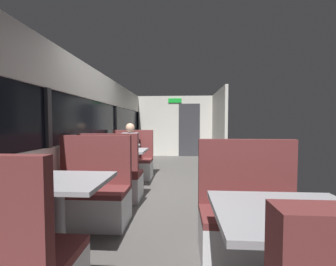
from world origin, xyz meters
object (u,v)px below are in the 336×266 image
dining_table_near_window (59,190)px  dining_table_mid_window (123,155)px  bench_mid_window_facing_end (112,180)px  dining_table_front_aisle (290,227)px  bench_front_aisle_facing_entry (251,223)px  bench_near_window_facing_entry (91,197)px  seated_passenger (131,155)px  bench_mid_window_facing_entry (132,164)px

dining_table_near_window → dining_table_mid_window: (0.00, 2.21, 0.00)m
dining_table_mid_window → bench_mid_window_facing_end: bearing=-90.0°
bench_mid_window_facing_end → dining_table_front_aisle: 2.78m
dining_table_mid_window → bench_front_aisle_facing_entry: size_ratio=0.82×
bench_near_window_facing_entry → dining_table_mid_window: bench_near_window_facing_entry is taller
bench_mid_window_facing_end → seated_passenger: seated_passenger is taller
dining_table_mid_window → seated_passenger: bearing=90.0°
dining_table_near_window → bench_mid_window_facing_end: 1.54m
bench_near_window_facing_entry → dining_table_near_window: bearing=-90.0°
bench_front_aisle_facing_entry → dining_table_near_window: bearing=-176.8°
dining_table_front_aisle → bench_front_aisle_facing_entry: (0.00, 0.70, -0.31)m
dining_table_near_window → dining_table_mid_window: bearing=90.0°
dining_table_front_aisle → bench_front_aisle_facing_entry: bench_front_aisle_facing_entry is taller
dining_table_near_window → seated_passenger: seated_passenger is taller
bench_mid_window_facing_entry → bench_front_aisle_facing_entry: bearing=-57.5°
bench_mid_window_facing_end → dining_table_mid_window: bearing=90.0°
bench_front_aisle_facing_entry → seated_passenger: 3.27m
bench_near_window_facing_entry → seated_passenger: seated_passenger is taller
dining_table_front_aisle → bench_front_aisle_facing_entry: size_ratio=0.82×
dining_table_near_window → bench_mid_window_facing_end: bearing=90.0°
bench_mid_window_facing_end → bench_mid_window_facing_entry: bearing=90.0°
bench_front_aisle_facing_entry → dining_table_front_aisle: bearing=-90.0°
bench_near_window_facing_entry → seated_passenger: bearing=90.0°
bench_mid_window_facing_entry → dining_table_front_aisle: (1.79, -3.50, 0.31)m
bench_mid_window_facing_end → dining_table_front_aisle: (1.79, -2.11, 0.31)m
seated_passenger → bench_mid_window_facing_entry: bearing=90.0°
bench_front_aisle_facing_entry → bench_mid_window_facing_end: bearing=141.8°
bench_mid_window_facing_entry → bench_front_aisle_facing_entry: same height
dining_table_near_window → dining_table_mid_window: 2.21m
dining_table_front_aisle → bench_near_window_facing_entry: bearing=144.0°
bench_front_aisle_facing_entry → seated_passenger: (-1.79, 2.73, 0.21)m
bench_near_window_facing_entry → bench_mid_window_facing_end: (0.00, 0.81, 0.00)m
bench_mid_window_facing_end → bench_front_aisle_facing_entry: bearing=-38.2°
bench_near_window_facing_entry → dining_table_front_aisle: 2.23m
dining_table_front_aisle → seated_passenger: (-1.79, 3.43, -0.10)m
bench_near_window_facing_entry → bench_mid_window_facing_entry: bearing=90.0°
bench_mid_window_facing_entry → seated_passenger: 0.22m
dining_table_near_window → bench_mid_window_facing_end: (0.00, 1.51, -0.31)m
dining_table_near_window → dining_table_front_aisle: same height
dining_table_front_aisle → bench_mid_window_facing_end: bearing=130.4°
dining_table_near_window → bench_mid_window_facing_end: size_ratio=0.82×
bench_front_aisle_facing_entry → seated_passenger: size_ratio=0.87×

